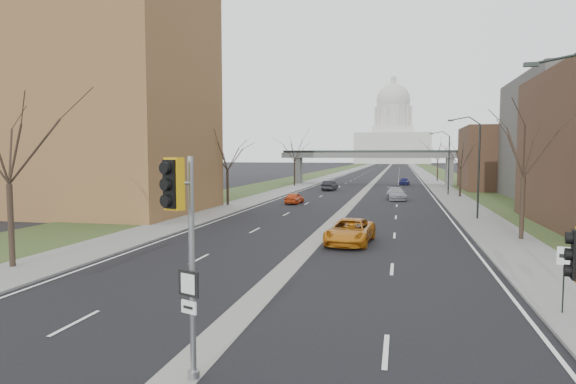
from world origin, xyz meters
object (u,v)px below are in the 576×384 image
at_px(car_left_near, 294,198).
at_px(car_right_far, 404,181).
at_px(car_right_near, 350,231).
at_px(car_right_mid, 396,194).
at_px(car_left_far, 330,186).
at_px(signal_pole_median, 182,227).
at_px(speed_limit_sign, 564,267).

xyz_separation_m(car_left_near, car_right_far, (12.49, 38.86, 0.06)).
bearing_deg(car_right_near, car_right_mid, 89.78).
bearing_deg(car_right_near, car_right_far, 91.04).
bearing_deg(car_left_far, car_right_far, -118.85).
xyz_separation_m(signal_pole_median, car_right_near, (2.00, 19.48, -3.05)).
height_order(speed_limit_sign, car_left_near, speed_limit_sign).
relative_size(car_right_near, car_right_far, 1.34).
bearing_deg(car_right_far, signal_pole_median, -87.94).
bearing_deg(signal_pole_median, car_right_far, 106.06).
height_order(signal_pole_median, car_right_mid, signal_pole_median).
xyz_separation_m(signal_pole_median, car_left_far, (-5.75, 64.36, -3.05)).
height_order(speed_limit_sign, car_right_near, speed_limit_sign).
height_order(car_left_far, car_right_far, car_left_far).
bearing_deg(signal_pole_median, car_right_mid, 104.93).
distance_m(car_right_near, car_right_far, 62.39).
distance_m(signal_pole_median, car_right_mid, 50.59).
height_order(car_left_near, car_right_far, car_right_far).
xyz_separation_m(car_left_far, car_right_far, (11.52, 17.39, -0.07)).
relative_size(signal_pole_median, speed_limit_sign, 2.40).
bearing_deg(speed_limit_sign, car_right_near, 142.52).
relative_size(signal_pole_median, car_right_mid, 1.07).
xyz_separation_m(car_left_far, car_right_near, (7.75, -44.88, -0.00)).
bearing_deg(car_right_mid, signal_pole_median, -102.38).
bearing_deg(car_left_near, signal_pole_median, 103.07).
distance_m(speed_limit_sign, car_left_near, 39.36).
xyz_separation_m(signal_pole_median, car_right_mid, (4.55, 50.29, -3.08)).
bearing_deg(car_left_near, speed_limit_sign, 120.11).
relative_size(signal_pole_median, car_left_far, 1.17).
xyz_separation_m(car_right_near, car_right_mid, (2.55, 30.81, -0.02)).
distance_m(car_left_near, car_left_far, 21.49).
bearing_deg(car_right_far, car_left_far, -117.43).
relative_size(speed_limit_sign, car_left_far, 0.49).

